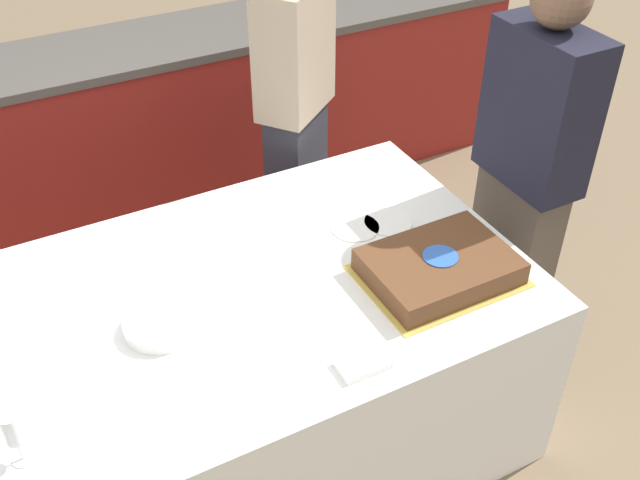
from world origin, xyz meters
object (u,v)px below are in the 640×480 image
Objects in this scene: cake at (439,267)px; wine_glass at (13,431)px; person_seated_right at (525,179)px; person_cutting_cake at (296,113)px; plate_stack at (161,324)px.

cake is 3.04× the size of wine_glass.
cake is 0.60m from person_seated_right.
person_cutting_cake reaches higher than cake.
person_cutting_cake is at bearing 44.13° from plate_stack.
wine_glass is 0.10× the size of person_seated_right.
cake is at bearing 52.25° from person_cutting_cake.
cake reaches higher than plate_stack.
plate_stack is at bearing 167.74° from cake.
person_seated_right is at bearing 86.79° from person_cutting_cake.
person_cutting_cake reaches higher than wine_glass.
wine_glass is 0.10× the size of person_cutting_cake.
plate_stack is at bearing -88.10° from person_seated_right.
person_cutting_cake is (1.32, 1.12, -0.00)m from wine_glass.
cake is 0.89m from plate_stack.
plate_stack is 1.21m from person_cutting_cake.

